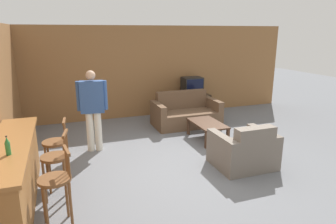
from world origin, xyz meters
The scene contains 13 objects.
ground_plane centered at (0.00, 0.00, 0.00)m, with size 24.00×24.00×0.00m, color slate.
wall_back centered at (0.00, 3.71, 1.30)m, with size 9.40×0.08×2.60m.
bar_counter centered at (-2.92, -0.34, 0.48)m, with size 0.55×2.64×0.95m.
bar_chair_near centered at (-2.35, -1.03, 0.58)m, with size 0.46×0.46×1.03m.
bar_chair_mid centered at (-2.35, -0.31, 0.58)m, with size 0.47×0.47×1.03m.
bar_chair_far centered at (-2.35, 0.33, 0.58)m, with size 0.44×0.44×1.03m.
couch_far centered at (0.88, 2.41, 0.30)m, with size 1.73×0.94×0.87m.
armchair_near centered at (0.88, -0.34, 0.30)m, with size 1.05×0.89×0.85m.
coffee_table centered at (0.90, 1.18, 0.35)m, with size 0.60×1.04×0.41m.
tv_unit centered at (1.48, 3.34, 0.30)m, with size 1.08×0.47×0.59m.
tv centered at (1.48, 3.34, 0.86)m, with size 0.58×0.43×0.54m.
bottle centered at (-2.88, -0.76, 1.07)m, with size 0.06×0.06×0.25m.
person_by_window centered at (-1.62, 1.42, 0.95)m, with size 0.61×0.25×1.69m.
Camera 1 is at (-2.19, -4.68, 2.44)m, focal length 32.00 mm.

